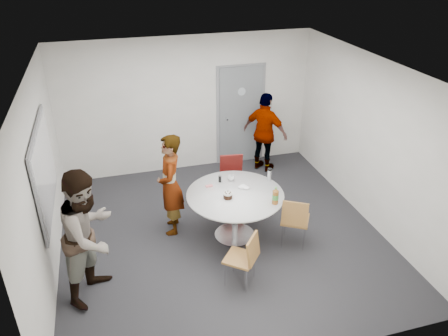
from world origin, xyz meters
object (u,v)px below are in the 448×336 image
object	(u,v)px
whiteboard	(45,170)
person_left	(89,235)
door	(240,116)
table	(237,200)
person_main	(170,185)
chair_near_right	(295,218)
person_right	(265,133)
chair_far	(232,175)
chair_near_left	(246,255)

from	to	relation	value
whiteboard	person_left	distance (m)	1.19
door	table	world-z (taller)	door
whiteboard	person_main	distance (m)	1.85
chair_near_right	person_main	xyz separation A→B (m)	(-1.72, 0.94, 0.32)
door	whiteboard	bearing A→B (deg)	-147.34
person_left	door	bearing A→B (deg)	-9.75
person_right	door	bearing A→B (deg)	-7.39
whiteboard	person_right	bearing A→B (deg)	24.11
door	table	distance (m)	2.73
door	person_main	world-z (taller)	door
chair_near_right	person_main	bearing A→B (deg)	-178.33
person_main	whiteboard	bearing A→B (deg)	-74.50
person_main	chair_far	bearing A→B (deg)	125.76
chair_near_right	person_right	bearing A→B (deg)	110.23
chair_near_left	whiteboard	bearing A→B (deg)	100.27
chair_near_left	person_right	distance (m)	3.45
whiteboard	chair_near_right	distance (m)	3.66
whiteboard	chair_near_left	distance (m)	2.99
chair_near_right	person_main	world-z (taller)	person_main
door	chair_near_right	bearing A→B (deg)	-91.96
person_main	person_left	bearing A→B (deg)	-37.91
chair_near_right	chair_far	xyz separation A→B (m)	(-0.53, 1.52, 0.03)
person_main	person_left	world-z (taller)	person_left
table	person_left	bearing A→B (deg)	-162.96
table	person_right	world-z (taller)	person_right
door	chair_near_left	bearing A→B (deg)	-106.56
whiteboard	person_right	xyz separation A→B (m)	(3.91, 1.75, -0.63)
whiteboard	chair_near_right	bearing A→B (deg)	-12.60
chair_far	person_left	bearing A→B (deg)	42.65
person_left	person_right	world-z (taller)	person_left
chair_far	person_main	bearing A→B (deg)	33.55
door	person_right	size ratio (longest dim) A/B	1.30
chair_near_right	person_right	xyz separation A→B (m)	(0.45, 2.52, 0.30)
chair_far	person_right	world-z (taller)	person_right
person_main	door	bearing A→B (deg)	148.99
whiteboard	chair_far	bearing A→B (deg)	14.37
chair_far	person_right	bearing A→B (deg)	-126.99
table	person_main	world-z (taller)	person_main
door	chair_far	xyz separation A→B (m)	(-0.64, -1.53, -0.48)
chair_near_left	person_left	size ratio (longest dim) A/B	0.44
person_left	person_right	size ratio (longest dim) A/B	1.13
whiteboard	table	xyz separation A→B (m)	(2.68, -0.27, -0.78)
person_right	table	bearing A→B (deg)	108.07
door	person_left	xyz separation A→B (m)	(-3.05, -3.22, -0.10)
chair_near_left	chair_far	xyz separation A→B (m)	(0.45, 2.12, 0.05)
whiteboard	chair_near_left	bearing A→B (deg)	-28.94
door	chair_far	size ratio (longest dim) A/B	2.38
chair_far	person_left	distance (m)	2.97
table	chair_far	size ratio (longest dim) A/B	1.69
chair_far	person_right	size ratio (longest dim) A/B	0.54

